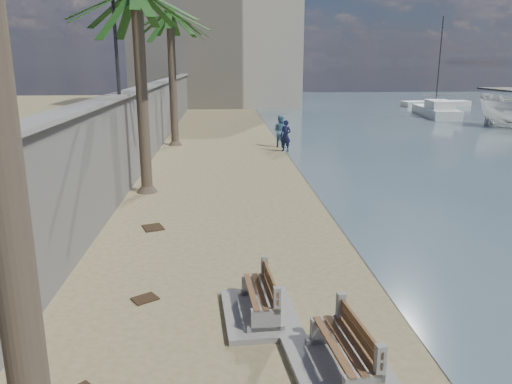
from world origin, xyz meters
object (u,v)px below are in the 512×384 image
bench_near (344,354)px  person_b (280,130)px  palm_back (170,14)px  yacht_far (435,112)px  sailboat_west (436,104)px  person_a (286,133)px  bench_far (260,298)px

bench_near → person_b: size_ratio=1.17×
palm_back → person_b: size_ratio=4.15×
person_b → yacht_far: size_ratio=0.25×
yacht_far → sailboat_west: bearing=-15.9°
yacht_far → bench_near: bearing=162.5°
palm_back → yacht_far: bearing=33.9°
person_a → palm_back: bearing=-165.5°
palm_back → person_b: palm_back is taller
palm_back → yacht_far: 27.47m
bench_near → palm_back: palm_back is taller
person_a → person_b: person_b is taller
palm_back → yacht_far: (22.06, 14.83, -6.96)m
bench_far → person_b: 19.89m
sailboat_west → person_b: bearing=-128.0°
bench_far → person_b: (2.66, 19.70, 0.64)m
bench_near → sailboat_west: size_ratio=0.24×
palm_back → person_b: (6.11, -1.06, -6.31)m
sailboat_west → palm_back: bearing=-136.7°
person_a → sailboat_west: (20.17, 27.46, -0.67)m
bench_near → yacht_far: 41.45m
bench_near → bench_far: bench_near is taller
person_b → bench_far: bearing=126.1°
person_b → sailboat_west: size_ratio=0.21×
bench_far → person_b: person_b is taller
palm_back → sailboat_west: bearing=43.3°
palm_back → person_a: size_ratio=4.23×
person_a → yacht_far: size_ratio=0.24×
yacht_far → sailboat_west: 10.98m
bench_far → palm_back: size_ratio=0.25×
person_b → yacht_far: (15.94, 15.88, -0.65)m
palm_back → person_a: palm_back is taller
bench_far → yacht_far: 40.16m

